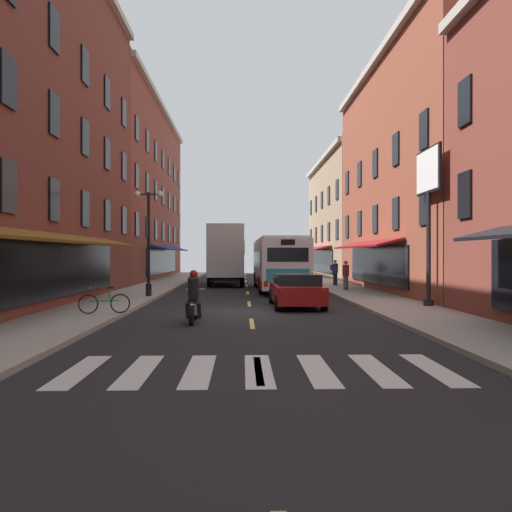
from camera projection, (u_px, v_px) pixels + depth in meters
The scene contains 15 objects.
ground_plane at pixel (250, 313), 19.61m from camera, with size 34.80×80.00×0.10m, color black.
lane_centre_dashes at pixel (250, 312), 19.36m from camera, with size 0.14×73.90×0.01m.
crosswalk_near at pixel (258, 370), 9.62m from camera, with size 7.10×2.80×0.01m.
sidewalk_left at pixel (93, 310), 19.46m from camera, with size 3.00×80.00×0.14m, color #A39E93.
sidewalk_right at pixel (405, 309), 19.77m from camera, with size 3.00×80.00×0.14m, color #A39E93.
billboard_sign at pixel (429, 188), 20.40m from camera, with size 0.40×2.49×6.21m.
transit_bus at pixel (278, 263), 31.12m from camera, with size 2.77×11.08×3.12m.
box_truck at pixel (226, 255), 36.44m from camera, with size 2.58×8.08×4.13m.
sedan_near at pixel (232, 271), 45.67m from camera, with size 2.03×4.54×1.41m.
sedan_mid at pixel (296, 290), 21.17m from camera, with size 2.05×4.60×1.37m.
motorcycle_rider at pixel (194, 300), 16.36m from camera, with size 0.62×2.07×1.66m.
bicycle_near at pixel (104, 303), 17.65m from camera, with size 1.69×0.52×0.91m.
pedestrian_near at pixel (335, 272), 34.05m from camera, with size 0.52×0.38×1.67m.
pedestrian_mid at pixel (346, 275), 29.37m from camera, with size 0.36×0.36×1.68m.
street_lamp_twin at pixel (149, 238), 25.15m from camera, with size 1.42×0.32×5.10m.
Camera 1 is at (-0.30, -19.61, 2.14)m, focal length 36.36 mm.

